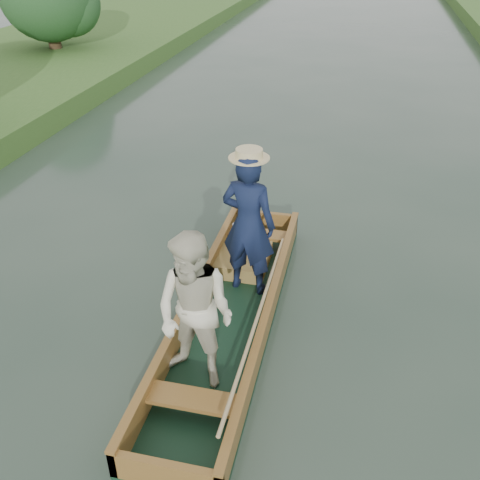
# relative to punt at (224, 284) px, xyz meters

# --- Properties ---
(ground) EXTENTS (120.00, 120.00, 0.00)m
(ground) POSITION_rel_punt_xyz_m (0.03, 0.17, -0.77)
(ground) COLOR #283D30
(ground) RESTS_ON ground
(trees_far) EXTENTS (22.74, 14.24, 4.68)m
(trees_far) POSITION_rel_punt_xyz_m (-0.43, 6.56, 1.70)
(trees_far) COLOR #47331E
(trees_far) RESTS_ON ground
(punt) EXTENTS (1.20, 5.00, 2.15)m
(punt) POSITION_rel_punt_xyz_m (0.00, 0.00, 0.00)
(punt) COLOR black
(punt) RESTS_ON ground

